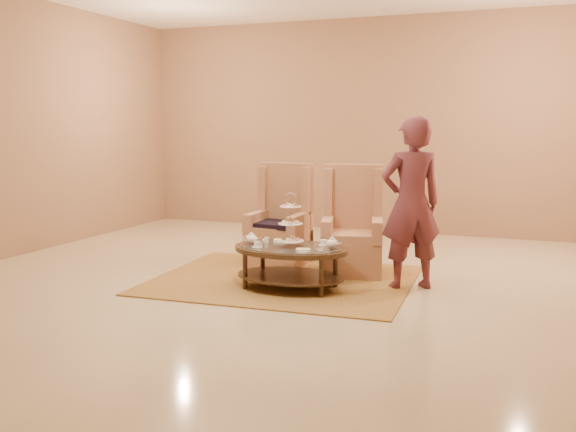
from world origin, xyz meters
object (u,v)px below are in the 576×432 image
at_px(tea_table, 290,254).
at_px(armchair_right, 352,237).
at_px(armchair_left, 281,230).
at_px(person, 411,204).

xyz_separation_m(tea_table, armchair_right, (0.41, 1.00, 0.05)).
relative_size(armchair_left, armchair_right, 0.99).
relative_size(armchair_right, person, 0.70).
bearing_deg(tea_table, person, 24.69).
height_order(armchair_left, armchair_right, armchair_right).
distance_m(tea_table, armchair_right, 1.09).
bearing_deg(tea_table, armchair_left, 117.27).
bearing_deg(tea_table, armchair_right, 69.00).
xyz_separation_m(armchair_left, person, (1.76, -0.66, 0.50)).
relative_size(tea_table, armchair_right, 0.99).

